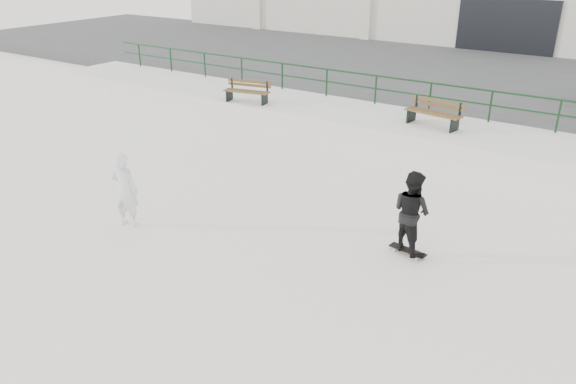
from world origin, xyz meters
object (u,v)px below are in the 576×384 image
Objects in this scene: skateboard at (408,251)px; bench_right at (434,113)px; bench_left at (247,92)px; seated_skater at (125,190)px; standing_skater at (412,212)px.

bench_right is at bearing 115.78° from skateboard.
seated_skater reaches higher than bench_left.
skateboard is at bearing -46.91° from bench_left.
seated_skater is (-3.47, -9.29, -0.07)m from bench_right.
skateboard is at bearing -173.27° from seated_skater.
bench_left is at bearing 153.75° from skateboard.
standing_skater is (8.76, -6.11, 0.06)m from bench_left.
standing_skater reaches higher than seated_skater.
bench_right is 7.37m from standing_skater.
standing_skater reaches higher than bench_right.
bench_right is 7.42m from skateboard.
standing_skater reaches higher than skateboard.
standing_skater is 1.00× the size of seated_skater.
bench_right is at bearing -3.93° from bench_left.
skateboard is at bearing 67.77° from standing_skater.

